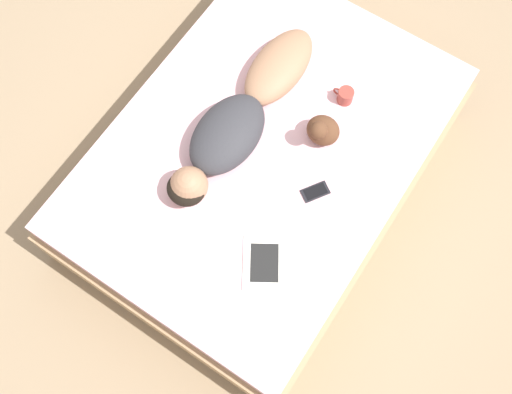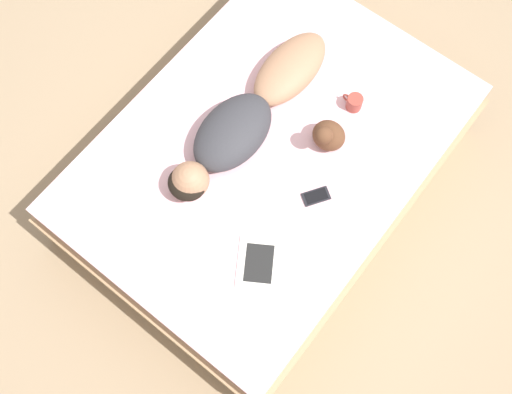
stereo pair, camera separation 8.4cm
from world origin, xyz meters
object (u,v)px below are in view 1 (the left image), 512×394
Objects in this scene: person at (240,118)px; open_magazine at (285,263)px; cell_phone at (315,192)px; coffee_mug at (345,96)px.

open_magazine is (-0.59, 0.49, -0.08)m from person.
person is 0.54m from cell_phone.
open_magazine is 0.40m from cell_phone.
coffee_mug is at bearing -130.92° from person.
open_magazine is 0.95m from coffee_mug.
coffee_mug is (-0.37, -0.44, -0.04)m from person.
coffee_mug is (0.22, -0.93, 0.04)m from open_magazine.
person is 0.58m from coffee_mug.
cell_phone is at bearing 105.50° from coffee_mug.
open_magazine is at bearing 103.31° from coffee_mug.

